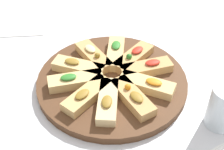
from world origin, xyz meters
name	(u,v)px	position (x,y,z in m)	size (l,w,h in m)	color
ground_plane	(112,84)	(0.00, 0.00, 0.00)	(3.00, 3.00, 0.00)	silver
serving_board	(112,81)	(0.00, 0.00, 0.01)	(0.41, 0.41, 0.02)	#51331E
focaccia_slice_0	(134,57)	(-0.05, -0.08, 0.03)	(0.12, 0.15, 0.04)	tan
focaccia_slice_1	(115,53)	(0.00, -0.10, 0.03)	(0.05, 0.14, 0.03)	#DBB775
focaccia_slice_2	(94,56)	(0.06, -0.08, 0.03)	(0.13, 0.14, 0.04)	tan
focaccia_slice_3	(78,67)	(0.10, -0.02, 0.03)	(0.15, 0.08, 0.03)	#DBB775
focaccia_slice_4	(75,81)	(0.09, 0.03, 0.03)	(0.15, 0.09, 0.03)	#DBB775
focaccia_slice_5	(87,95)	(0.05, 0.08, 0.03)	(0.12, 0.15, 0.03)	tan
focaccia_slice_6	(109,101)	(0.00, 0.10, 0.03)	(0.05, 0.15, 0.03)	#E5C689
focaccia_slice_7	(132,97)	(-0.06, 0.08, 0.03)	(0.12, 0.14, 0.04)	tan
focaccia_slice_8	(147,85)	(-0.09, 0.03, 0.03)	(0.15, 0.09, 0.03)	#DBB775
focaccia_slice_9	(146,68)	(-0.09, -0.04, 0.03)	(0.15, 0.10, 0.03)	tan
water_glass	(223,107)	(-0.27, 0.11, 0.05)	(0.07, 0.07, 0.11)	silver
napkin_stack	(24,26)	(0.33, -0.26, 0.00)	(0.14, 0.12, 0.01)	white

